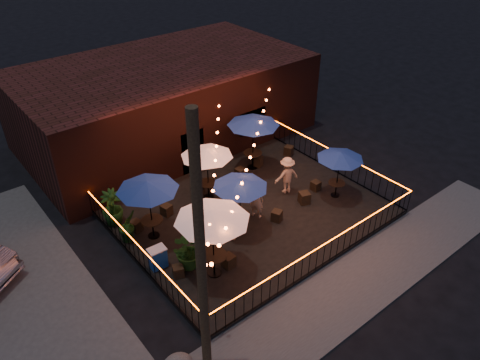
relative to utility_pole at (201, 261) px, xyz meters
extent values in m
plane|color=black|center=(5.40, 2.60, -4.00)|extent=(110.00, 110.00, 0.00)
cube|color=black|center=(5.40, 4.60, -3.92)|extent=(10.00, 8.00, 0.15)
cube|color=#454340|center=(5.40, -0.65, -3.98)|extent=(18.00, 2.50, 0.05)
cube|color=#34150E|center=(6.40, 12.60, -2.00)|extent=(14.00, 8.00, 4.00)
cube|color=black|center=(5.40, 8.72, -2.90)|extent=(1.20, 0.24, 2.20)
cube|color=black|center=(8.90, 8.72, -2.40)|extent=(1.60, 0.24, 1.20)
cylinder|color=#332014|center=(0.00, 0.00, 0.00)|extent=(0.26, 0.26, 8.00)
cube|color=black|center=(5.40, 0.60, -3.77)|extent=(10.00, 0.04, 0.04)
cube|color=black|center=(5.40, 0.60, -2.85)|extent=(10.00, 0.04, 0.04)
cube|color=#F24C02|center=(5.40, 0.60, -2.82)|extent=(10.00, 0.03, 0.02)
cube|color=black|center=(0.40, 4.60, -3.77)|extent=(0.04, 8.00, 0.04)
cube|color=black|center=(0.40, 4.60, -2.85)|extent=(0.04, 8.00, 0.04)
cube|color=#F24C02|center=(0.40, 4.60, -2.82)|extent=(0.03, 8.00, 0.02)
cube|color=black|center=(10.40, 4.60, -3.77)|extent=(0.04, 8.00, 0.04)
cube|color=black|center=(10.40, 4.60, -2.85)|extent=(0.04, 8.00, 0.04)
cube|color=#F24C02|center=(10.40, 4.60, -2.82)|extent=(0.03, 8.00, 0.02)
cylinder|color=black|center=(2.23, 2.70, -3.83)|extent=(0.50, 0.50, 0.03)
cylinder|color=black|center=(2.23, 2.70, -3.43)|extent=(0.07, 0.07, 0.81)
cylinder|color=black|center=(2.23, 2.70, -3.02)|extent=(0.90, 0.90, 0.05)
cylinder|color=black|center=(2.23, 2.70, -2.50)|extent=(0.05, 0.05, 2.70)
cone|color=white|center=(2.23, 2.70, -1.32)|extent=(3.28, 3.28, 0.39)
cylinder|color=black|center=(1.60, 5.75, -3.83)|extent=(0.45, 0.45, 0.03)
cylinder|color=black|center=(1.60, 5.75, -3.47)|extent=(0.06, 0.06, 0.74)
cylinder|color=black|center=(1.60, 5.75, -3.09)|extent=(0.82, 0.82, 0.04)
cylinder|color=black|center=(1.60, 5.75, -2.62)|extent=(0.05, 0.05, 2.47)
cone|color=navy|center=(1.60, 5.75, -1.53)|extent=(2.99, 2.99, 0.36)
cylinder|color=black|center=(4.42, 4.01, -3.84)|extent=(0.42, 0.42, 0.03)
cylinder|color=black|center=(4.42, 4.01, -3.50)|extent=(0.06, 0.06, 0.68)
cylinder|color=black|center=(4.42, 4.01, -3.15)|extent=(0.76, 0.76, 0.04)
cylinder|color=black|center=(4.42, 4.01, -2.71)|extent=(0.04, 0.04, 2.27)
cone|color=navy|center=(4.42, 4.01, -1.72)|extent=(2.69, 2.69, 0.33)
cylinder|color=black|center=(4.72, 6.51, -3.84)|extent=(0.43, 0.43, 0.03)
cylinder|color=black|center=(4.72, 6.51, -3.49)|extent=(0.06, 0.06, 0.70)
cylinder|color=black|center=(4.72, 6.51, -3.13)|extent=(0.78, 0.78, 0.04)
cylinder|color=black|center=(4.72, 6.51, -2.68)|extent=(0.04, 0.04, 2.34)
cone|color=white|center=(4.72, 6.51, -1.66)|extent=(2.20, 2.20, 0.34)
cylinder|color=black|center=(9.01, 3.21, -3.84)|extent=(0.39, 0.39, 0.03)
cylinder|color=black|center=(9.01, 3.21, -3.52)|extent=(0.05, 0.05, 0.63)
cylinder|color=black|center=(9.01, 3.21, -3.20)|extent=(0.70, 0.70, 0.04)
cylinder|color=black|center=(9.01, 3.21, -2.79)|extent=(0.04, 0.04, 2.11)
cone|color=navy|center=(9.01, 3.21, -1.87)|extent=(2.51, 2.51, 0.31)
cylinder|color=black|center=(7.71, 7.16, -3.83)|extent=(0.47, 0.47, 0.03)
cylinder|color=black|center=(7.71, 7.16, -3.45)|extent=(0.06, 0.06, 0.77)
cylinder|color=black|center=(7.71, 7.16, -3.06)|extent=(0.86, 0.86, 0.04)
cylinder|color=black|center=(7.71, 7.16, -2.57)|extent=(0.05, 0.05, 2.57)
cone|color=navy|center=(7.71, 7.16, -1.45)|extent=(2.56, 2.56, 0.37)
cube|color=black|center=(1.19, 3.37, -3.64)|extent=(0.45, 0.45, 0.42)
cube|color=black|center=(2.82, 2.67, -3.62)|extent=(0.43, 0.43, 0.47)
cube|color=black|center=(1.25, 6.45, -3.63)|extent=(0.45, 0.45, 0.44)
cube|color=black|center=(2.69, 6.58, -3.62)|extent=(0.46, 0.46, 0.45)
cube|color=black|center=(3.89, 3.94, -3.64)|extent=(0.48, 0.48, 0.43)
cube|color=black|center=(5.89, 3.52, -3.63)|extent=(0.50, 0.50, 0.44)
cube|color=black|center=(4.52, 6.97, -3.62)|extent=(0.49, 0.49, 0.45)
cube|color=black|center=(6.72, 6.85, -3.62)|extent=(0.42, 0.42, 0.46)
cube|color=black|center=(7.59, 3.68, -3.60)|extent=(0.54, 0.54, 0.49)
cube|color=black|center=(8.66, 4.04, -3.64)|extent=(0.36, 0.36, 0.42)
cube|color=black|center=(8.00, 7.12, -3.61)|extent=(0.53, 0.53, 0.47)
cube|color=black|center=(9.84, 6.96, -3.62)|extent=(0.51, 0.51, 0.46)
imported|color=#DBAA98|center=(5.44, 4.23, -3.03)|extent=(0.59, 0.70, 1.63)
imported|color=#DCA793|center=(3.84, 3.86, -2.97)|extent=(0.72, 0.90, 1.76)
imported|color=tan|center=(7.55, 4.74, -3.01)|extent=(1.21, 0.87, 1.69)
imported|color=#103A11|center=(1.80, 3.56, -3.16)|extent=(1.40, 1.27, 1.38)
imported|color=#0F370A|center=(0.80, 6.14, -3.19)|extent=(0.78, 0.66, 1.31)
imported|color=#12360D|center=(0.80, 7.43, -3.12)|extent=(1.08, 1.08, 1.46)
cube|color=#1B4CA7|center=(0.90, 4.19, -3.47)|extent=(0.60, 0.43, 0.77)
cube|color=silver|center=(0.90, 4.19, -3.06)|extent=(0.64, 0.47, 0.05)
camera|label=1|loc=(-4.42, -6.97, 7.75)|focal=35.00mm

